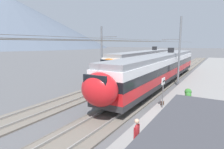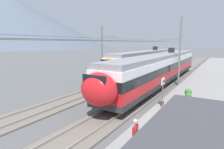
# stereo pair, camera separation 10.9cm
# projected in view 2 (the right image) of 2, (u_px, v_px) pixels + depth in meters

# --- Properties ---
(ground_plane) EXTENTS (400.00, 400.00, 0.00)m
(ground_plane) POSITION_uv_depth(u_px,v_px,m) (132.00, 115.00, 13.96)
(ground_plane) COLOR #565659
(platform_slab) EXTENTS (120.00, 8.33, 0.32)m
(platform_slab) POSITION_uv_depth(u_px,v_px,m) (211.00, 129.00, 11.30)
(platform_slab) COLOR gray
(platform_slab) RESTS_ON ground
(track_near) EXTENTS (120.00, 3.00, 0.28)m
(track_near) POSITION_uv_depth(u_px,v_px,m) (117.00, 111.00, 14.62)
(track_near) COLOR #6B6359
(track_near) RESTS_ON ground
(track_far) EXTENTS (120.00, 3.00, 0.28)m
(track_far) POSITION_uv_depth(u_px,v_px,m) (67.00, 101.00, 17.23)
(track_far) COLOR #6B6359
(track_far) RESTS_ON ground
(train_near_platform) EXTENTS (29.20, 2.89, 4.27)m
(train_near_platform) POSITION_uv_depth(u_px,v_px,m) (161.00, 67.00, 23.98)
(train_near_platform) COLOR #2D2D30
(train_near_platform) RESTS_ON track_near
(train_far_track) EXTENTS (27.05, 2.92, 4.27)m
(train_far_track) POSITION_uv_depth(u_px,v_px,m) (147.00, 60.00, 33.78)
(train_far_track) COLOR #2D2D30
(train_far_track) RESTS_ON track_far
(catenary_mast_mid) EXTENTS (46.99, 2.34, 8.35)m
(catenary_mast_mid) POSITION_uv_depth(u_px,v_px,m) (179.00, 51.00, 23.02)
(catenary_mast_mid) COLOR slate
(catenary_mast_mid) RESTS_ON ground
(catenary_mast_far_side) EXTENTS (46.99, 2.38, 7.38)m
(catenary_mast_far_side) POSITION_uv_depth(u_px,v_px,m) (103.00, 53.00, 24.98)
(catenary_mast_far_side) COLOR slate
(catenary_mast_far_side) RESTS_ON ground
(platform_sign) EXTENTS (0.70, 0.08, 2.34)m
(platform_sign) POSITION_uv_depth(u_px,v_px,m) (163.00, 86.00, 14.32)
(platform_sign) COLOR #59595B
(platform_sign) RESTS_ON platform_slab
(passenger_walking) EXTENTS (0.53, 0.22, 1.69)m
(passenger_walking) POSITION_uv_depth(u_px,v_px,m) (135.00, 135.00, 8.31)
(passenger_walking) COLOR #383842
(passenger_walking) RESTS_ON platform_slab
(handbag_beside_passenger) EXTENTS (0.32, 0.18, 0.37)m
(handbag_beside_passenger) POSITION_uv_depth(u_px,v_px,m) (139.00, 148.00, 8.81)
(handbag_beside_passenger) COLOR black
(handbag_beside_passenger) RESTS_ON platform_slab
(handbag_near_sign) EXTENTS (0.32, 0.18, 0.41)m
(handbag_near_sign) POSITION_uv_depth(u_px,v_px,m) (162.00, 103.00, 15.23)
(handbag_near_sign) COLOR #472D1E
(handbag_near_sign) RESTS_ON platform_slab
(potted_plant_platform_edge) EXTENTS (0.51, 0.51, 0.70)m
(potted_plant_platform_edge) POSITION_uv_depth(u_px,v_px,m) (188.00, 96.00, 16.41)
(potted_plant_platform_edge) COLOR brown
(potted_plant_platform_edge) RESTS_ON platform_slab
(potted_plant_by_shelter) EXTENTS (0.61, 0.61, 0.85)m
(potted_plant_by_shelter) POSITION_uv_depth(u_px,v_px,m) (188.00, 93.00, 17.17)
(potted_plant_by_shelter) COLOR brown
(potted_plant_by_shelter) RESTS_ON platform_slab
(mountain_right_ridge) EXTENTS (208.38, 208.38, 53.95)m
(mountain_right_ridge) POSITION_uv_depth(u_px,v_px,m) (12.00, 22.00, 204.15)
(mountain_right_ridge) COLOR #515B6B
(mountain_right_ridge) RESTS_ON ground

